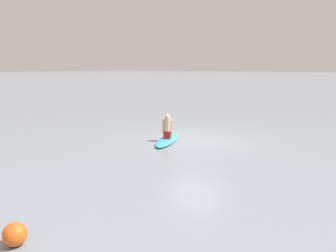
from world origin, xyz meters
TOP-DOWN VIEW (x-y plane):
  - ground_plane at (0.00, 0.00)m, footprint 400.00×400.00m
  - surfboard at (0.86, -0.84)m, footprint 2.88×1.79m
  - person_paddler at (0.86, -0.84)m, footprint 0.41×0.43m
  - buoy_marker at (8.89, 2.05)m, footprint 0.42×0.42m

SIDE VIEW (x-z plane):
  - ground_plane at x=0.00m, z-range 0.00..0.00m
  - surfboard at x=0.86m, z-range 0.00..0.13m
  - buoy_marker at x=8.89m, z-range 0.00..0.42m
  - person_paddler at x=0.86m, z-range 0.08..1.08m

